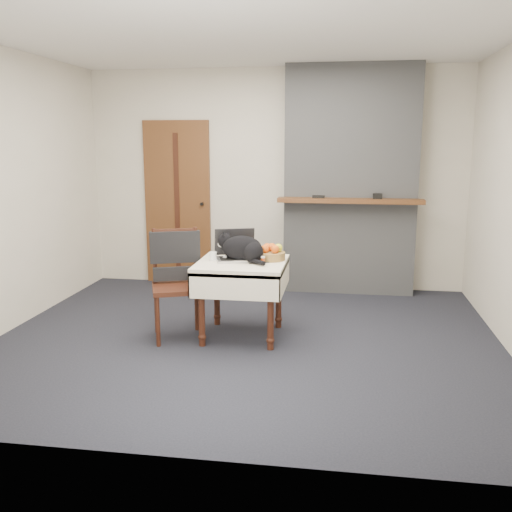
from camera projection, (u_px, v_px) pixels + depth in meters
The scene contains 12 objects.
ground at pixel (247, 339), 5.15m from camera, with size 4.50×4.50×0.00m, color black.
room_shell at pixel (254, 140), 5.25m from camera, with size 4.52×4.01×2.61m.
door at pixel (178, 203), 7.04m from camera, with size 0.82×0.10×2.00m.
chimney at pixel (350, 181), 6.55m from camera, with size 1.62×0.48×2.60m.
side_table at pixel (242, 274), 5.11m from camera, with size 0.78×0.78×0.70m.
laptop at pixel (236, 252), 5.17m from camera, with size 0.45×0.41×0.27m.
cat at pixel (243, 249), 5.08m from camera, with size 0.49×0.37×0.26m.
cream_jar at pixel (213, 256), 5.12m from camera, with size 0.07×0.07×0.08m, color white.
pill_bottle at pixel (263, 260), 4.96m from camera, with size 0.03×0.03×0.07m.
fruit_basket at pixel (271, 253), 5.15m from camera, with size 0.25×0.25×0.14m.
desk_clutter at pixel (264, 261), 5.09m from camera, with size 0.16×0.02×0.01m, color black.
chair at pixel (176, 268), 5.15m from camera, with size 0.56×0.56×0.98m.
Camera 1 is at (0.83, -4.83, 1.76)m, focal length 40.00 mm.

